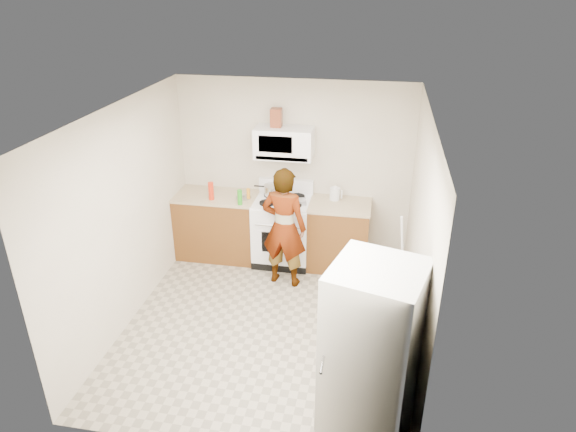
% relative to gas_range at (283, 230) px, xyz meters
% --- Properties ---
extents(floor, '(3.60, 3.60, 0.00)m').
position_rel_gas_range_xyz_m(floor, '(0.10, -1.48, -0.49)').
color(floor, gray).
rests_on(floor, ground).
extents(back_wall, '(3.20, 0.02, 2.50)m').
position_rel_gas_range_xyz_m(back_wall, '(0.10, 0.31, 0.76)').
color(back_wall, beige).
rests_on(back_wall, floor).
extents(right_wall, '(0.02, 3.60, 2.50)m').
position_rel_gas_range_xyz_m(right_wall, '(1.69, -1.48, 0.76)').
color(right_wall, beige).
rests_on(right_wall, floor).
extents(cabinet_left, '(1.12, 0.62, 0.90)m').
position_rel_gas_range_xyz_m(cabinet_left, '(-0.94, 0.01, -0.04)').
color(cabinet_left, brown).
rests_on(cabinet_left, floor).
extents(counter_left, '(1.14, 0.64, 0.03)m').
position_rel_gas_range_xyz_m(counter_left, '(-0.94, 0.01, 0.43)').
color(counter_left, tan).
rests_on(counter_left, cabinet_left).
extents(cabinet_right, '(0.80, 0.62, 0.90)m').
position_rel_gas_range_xyz_m(cabinet_right, '(0.78, 0.01, -0.04)').
color(cabinet_right, brown).
rests_on(cabinet_right, floor).
extents(counter_right, '(0.82, 0.64, 0.03)m').
position_rel_gas_range_xyz_m(counter_right, '(0.78, 0.01, 0.43)').
color(counter_right, tan).
rests_on(counter_right, cabinet_right).
extents(gas_range, '(0.76, 0.65, 1.13)m').
position_rel_gas_range_xyz_m(gas_range, '(0.00, 0.00, 0.00)').
color(gas_range, white).
rests_on(gas_range, floor).
extents(microwave, '(0.76, 0.38, 0.40)m').
position_rel_gas_range_xyz_m(microwave, '(0.00, 0.13, 1.21)').
color(microwave, white).
rests_on(microwave, back_wall).
extents(person, '(0.64, 0.47, 1.60)m').
position_rel_gas_range_xyz_m(person, '(0.12, -0.55, 0.32)').
color(person, tan).
rests_on(person, floor).
extents(fridge, '(0.86, 0.86, 1.70)m').
position_rel_gas_range_xyz_m(fridge, '(1.30, -2.86, 0.36)').
color(fridge, silver).
rests_on(fridge, floor).
extents(kettle, '(0.16, 0.16, 0.17)m').
position_rel_gas_range_xyz_m(kettle, '(0.69, 0.14, 0.53)').
color(kettle, silver).
rests_on(kettle, counter_right).
extents(jug, '(0.14, 0.14, 0.24)m').
position_rel_gas_range_xyz_m(jug, '(-0.11, 0.16, 1.53)').
color(jug, brown).
rests_on(jug, microwave).
extents(saucepan, '(0.31, 0.31, 0.13)m').
position_rel_gas_range_xyz_m(saucepan, '(-0.15, 0.12, 0.54)').
color(saucepan, '#B9BABE').
rests_on(saucepan, gas_range).
extents(tray, '(0.28, 0.21, 0.05)m').
position_rel_gas_range_xyz_m(tray, '(0.21, -0.07, 0.47)').
color(tray, silver).
rests_on(tray, gas_range).
extents(bottle_spray, '(0.09, 0.09, 0.24)m').
position_rel_gas_range_xyz_m(bottle_spray, '(-0.95, -0.15, 0.57)').
color(bottle_spray, red).
rests_on(bottle_spray, counter_left).
extents(bottle_hot_sauce, '(0.06, 0.06, 0.15)m').
position_rel_gas_range_xyz_m(bottle_hot_sauce, '(-0.46, -0.04, 0.52)').
color(bottle_hot_sauce, orange).
rests_on(bottle_hot_sauce, counter_left).
extents(bottle_green_cap, '(0.08, 0.08, 0.20)m').
position_rel_gas_range_xyz_m(bottle_green_cap, '(-0.53, -0.24, 0.55)').
color(bottle_green_cap, '#248E19').
rests_on(bottle_green_cap, counter_left).
extents(pot_lid, '(0.25, 0.25, 0.01)m').
position_rel_gas_range_xyz_m(pot_lid, '(-0.54, -0.02, 0.45)').
color(pot_lid, silver).
rests_on(pot_lid, counter_left).
extents(broom, '(0.16, 0.23, 1.19)m').
position_rel_gas_range_xyz_m(broom, '(1.61, -0.71, 0.12)').
color(broom, white).
rests_on(broom, floor).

